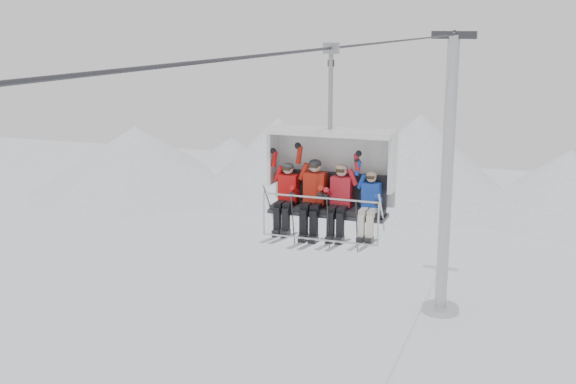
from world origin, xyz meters
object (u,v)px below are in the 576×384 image
(lift_tower_right, at_px, (446,197))
(chairlift_carrier, at_px, (331,170))
(skier_center_left, at_px, (314,194))
(skier_center_right, at_px, (340,198))
(skier_far_right, at_px, (370,203))
(skier_far_left, at_px, (287,195))

(lift_tower_right, xyz_separation_m, chairlift_carrier, (0.00, -19.29, 4.96))
(chairlift_carrier, distance_m, skier_center_left, 0.64)
(chairlift_carrier, bearing_deg, skier_center_left, -133.79)
(lift_tower_right, distance_m, skier_center_right, 20.10)
(skier_center_right, relative_size, skier_far_right, 1.01)
(skier_center_left, height_order, skier_far_right, skier_center_left)
(lift_tower_right, bearing_deg, skier_far_right, -87.29)
(skier_far_left, relative_size, skier_center_left, 0.94)
(skier_far_left, bearing_deg, chairlift_carrier, 19.47)
(skier_center_left, relative_size, skier_far_right, 1.07)
(skier_far_left, height_order, skier_center_right, skier_center_right)
(chairlift_carrier, height_order, skier_far_right, chairlift_carrier)
(skier_center_left, xyz_separation_m, skier_far_right, (1.22, -0.02, -0.08))
(skier_far_left, height_order, skier_center_left, skier_center_left)
(lift_tower_right, xyz_separation_m, skier_far_right, (0.93, -19.61, 4.40))
(skier_far_left, xyz_separation_m, skier_center_right, (1.18, 0.01, 0.02))
(skier_center_right, bearing_deg, lift_tower_right, 90.85)
(skier_far_left, height_order, skier_far_right, skier_far_left)
(skier_far_right, bearing_deg, skier_center_right, 178.72)
(chairlift_carrier, xyz_separation_m, skier_far_right, (0.93, -0.33, -0.56))
(skier_center_right, height_order, skier_far_right, skier_center_right)
(lift_tower_right, distance_m, skier_center_left, 20.10)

